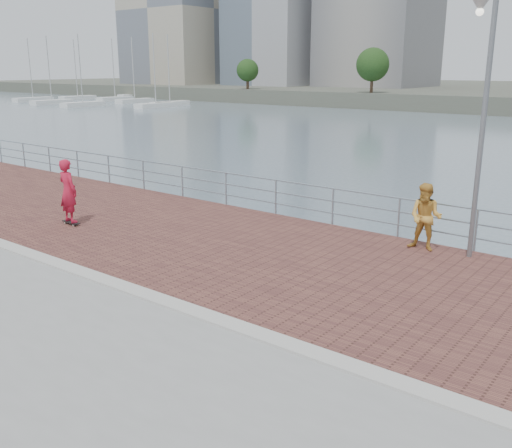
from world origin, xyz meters
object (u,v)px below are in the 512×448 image
Objects in this scene: skateboarder at (68,191)px; bystander at (426,217)px; guardrail at (365,207)px; street_lamp at (482,70)px.

bystander is at bearing -152.83° from skateboarder.
guardrail is at bearing -143.13° from skateboarder.
street_lamp reaches higher than bystander.
street_lamp is 3.38× the size of skateboarder.
skateboarder reaches higher than guardrail.
guardrail is at bearing 159.05° from bystander.
street_lamp reaches higher than guardrail.
bystander is (-1.10, 0.28, -3.56)m from street_lamp.
bystander reaches higher than guardrail.
guardrail is 8.54m from skateboarder.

